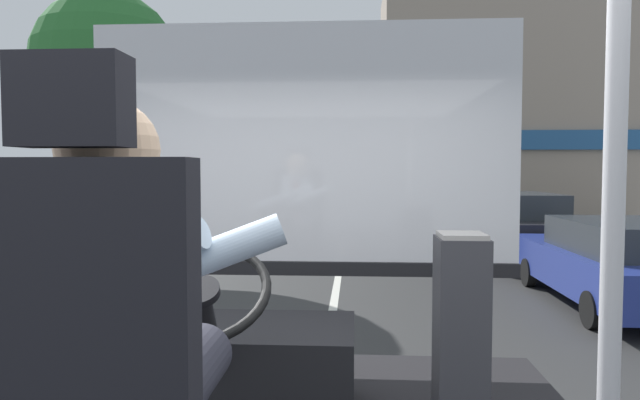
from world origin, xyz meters
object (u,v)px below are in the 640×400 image
at_px(parked_car_blue, 619,262).
at_px(fare_box, 460,329).
at_px(steering_console, 230,366).
at_px(bus_driver, 124,317).
at_px(handrail_pole, 613,226).
at_px(parked_car_black, 513,224).
at_px(parked_car_green, 459,210).

bearing_deg(parked_car_blue, fare_box, -119.55).
relative_size(steering_console, parked_car_blue, 0.27).
relative_size(bus_driver, steering_console, 0.72).
distance_m(handrail_pole, fare_box, 1.35).
relative_size(fare_box, parked_car_black, 0.18).
height_order(bus_driver, parked_car_green, bus_driver).
bearing_deg(steering_console, parked_car_black, 68.44).
distance_m(handrail_pole, parked_car_green, 17.47).
xyz_separation_m(handrail_pole, parked_car_green, (2.80, 17.20, -1.17)).
height_order(bus_driver, steering_console, bus_driver).
distance_m(parked_car_black, parked_car_green, 5.80).
bearing_deg(parked_car_black, steering_console, -111.56).
xyz_separation_m(steering_console, parked_car_green, (3.88, 15.95, -0.41)).
distance_m(bus_driver, parked_car_green, 17.54).
height_order(steering_console, parked_car_black, steering_console).
bearing_deg(bus_driver, handrail_pole, -6.29).
bearing_deg(bus_driver, parked_car_black, 70.43).
bearing_deg(bus_driver, parked_car_green, 77.19).
bearing_deg(fare_box, handrail_pole, -86.41).
bearing_deg(steering_console, handrail_pole, -49.19).
height_order(steering_console, fare_box, fare_box).
bearing_deg(steering_console, fare_box, -1.60).
xyz_separation_m(steering_console, fare_box, (1.00, -0.03, 0.19)).
xyz_separation_m(bus_driver, fare_box, (1.00, 1.10, -0.33)).
distance_m(parked_car_blue, parked_car_green, 10.22).
bearing_deg(steering_console, parked_car_green, 76.31).
bearing_deg(parked_car_black, bus_driver, -109.57).
bearing_deg(fare_box, parked_car_green, 79.78).
relative_size(handrail_pole, parked_car_blue, 0.48).
relative_size(fare_box, parked_car_green, 0.21).
height_order(handrail_pole, fare_box, handrail_pole).
relative_size(bus_driver, parked_car_blue, 0.20).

